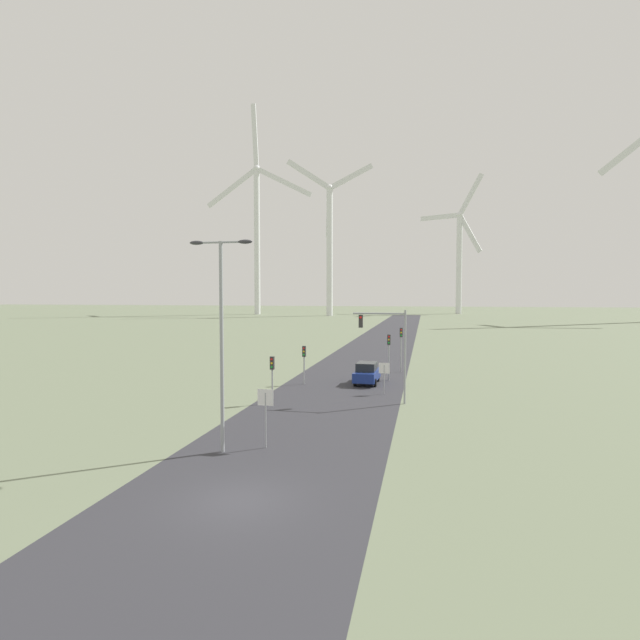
{
  "coord_description": "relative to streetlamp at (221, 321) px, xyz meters",
  "views": [
    {
      "loc": [
        6.62,
        -16.92,
        7.56
      ],
      "look_at": [
        0.0,
        14.37,
        5.91
      ],
      "focal_mm": 28.0,
      "sensor_mm": 36.0,
      "label": 1
    }
  ],
  "objects": [
    {
      "name": "traffic_light_post_near_right",
      "position": [
        6.36,
        21.65,
        -3.35
      ],
      "size": [
        0.28,
        0.34,
        4.05
      ],
      "color": "#93999E",
      "rests_on": "ground"
    },
    {
      "name": "wind_turbine_far_left",
      "position": [
        -52.85,
        157.71,
        27.3
      ],
      "size": [
        42.15,
        3.15,
        78.41
      ],
      "color": "silver",
      "rests_on": "ground"
    },
    {
      "name": "traffic_light_post_mid_left",
      "position": [
        -0.47,
        18.35,
        -3.95
      ],
      "size": [
        0.28,
        0.34,
        3.22
      ],
      "color": "#93999E",
      "rests_on": "ground"
    },
    {
      "name": "traffic_light_mast_overhead",
      "position": [
        6.94,
        12.46,
        -1.8
      ],
      "size": [
        3.68,
        0.35,
        6.49
      ],
      "color": "#93999E",
      "rests_on": "ground"
    },
    {
      "name": "wind_turbine_left",
      "position": [
        -23.73,
        151.03,
        20.98
      ],
      "size": [
        29.18,
        9.87,
        54.29
      ],
      "color": "silver",
      "rests_on": "ground"
    },
    {
      "name": "ground_plane",
      "position": [
        2.83,
        -5.18,
        -6.32
      ],
      "size": [
        600.0,
        600.0,
        0.0
      ],
      "primitive_type": "plane",
      "color": "#667056"
    },
    {
      "name": "stop_sign_far",
      "position": [
        6.45,
        15.59,
        -4.66
      ],
      "size": [
        0.81,
        0.07,
        2.38
      ],
      "color": "#93999E",
      "rests_on": "ground"
    },
    {
      "name": "car_approaching",
      "position": [
        4.67,
        19.66,
        -5.41
      ],
      "size": [
        1.98,
        4.17,
        1.83
      ],
      "color": "navy",
      "rests_on": "ground"
    },
    {
      "name": "stop_sign_near",
      "position": [
        1.83,
        1.01,
        -4.28
      ],
      "size": [
        0.81,
        0.07,
        2.92
      ],
      "color": "#93999E",
      "rests_on": "ground"
    },
    {
      "name": "wind_turbine_center",
      "position": [
        22.13,
        179.58,
        17.55
      ],
      "size": [
        23.29,
        12.6,
        53.19
      ],
      "color": "silver",
      "rests_on": "ground"
    },
    {
      "name": "traffic_light_post_near_left",
      "position": [
        -0.86,
        10.65,
        -3.91
      ],
      "size": [
        0.28,
        0.33,
        3.28
      ],
      "color": "#93999E",
      "rests_on": "ground"
    },
    {
      "name": "traffic_light_post_mid_right",
      "position": [
        7.19,
        26.58,
        -3.16
      ],
      "size": [
        0.28,
        0.34,
        4.32
      ],
      "color": "#93999E",
      "rests_on": "ground"
    },
    {
      "name": "road_surface",
      "position": [
        2.83,
        42.82,
        -6.32
      ],
      "size": [
        10.0,
        240.0,
        0.01
      ],
      "color": "#2D2D33",
      "rests_on": "ground"
    },
    {
      "name": "streetlamp",
      "position": [
        0.0,
        0.0,
        0.0
      ],
      "size": [
        3.14,
        0.32,
        10.11
      ],
      "color": "#93999E",
      "rests_on": "ground"
    }
  ]
}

